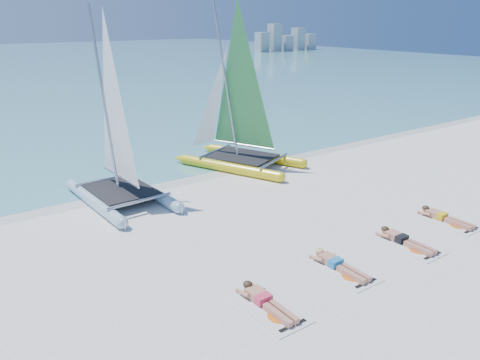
# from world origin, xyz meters

# --- Properties ---
(ground) EXTENTS (140.00, 140.00, 0.00)m
(ground) POSITION_xyz_m (0.00, 0.00, 0.00)
(ground) COLOR white
(ground) RESTS_ON ground
(wet_sand_strip) EXTENTS (140.00, 1.40, 0.01)m
(wet_sand_strip) POSITION_xyz_m (0.00, 5.50, 0.00)
(wet_sand_strip) COLOR silver
(wet_sand_strip) RESTS_ON ground
(distant_skyline) EXTENTS (14.00, 2.00, 5.00)m
(distant_skyline) POSITION_xyz_m (53.71, 62.00, 1.94)
(distant_skyline) COLOR #A0A7B0
(distant_skyline) RESTS_ON ground
(catamaran_blue) EXTENTS (2.57, 4.99, 6.66)m
(catamaran_blue) POSITION_xyz_m (-2.57, 4.73, 1.99)
(catamaran_blue) COLOR #A5C3DA
(catamaran_blue) RESTS_ON ground
(catamaran_yellow) EXTENTS (4.37, 5.78, 7.12)m
(catamaran_yellow) POSITION_xyz_m (2.97, 5.98, 2.24)
(catamaran_yellow) COLOR yellow
(catamaran_yellow) RESTS_ON ground
(towel_a) EXTENTS (1.00, 1.85, 0.02)m
(towel_a) POSITION_xyz_m (-2.38, -3.32, 0.01)
(towel_a) COLOR silver
(towel_a) RESTS_ON ground
(sunbather_a) EXTENTS (0.37, 1.73, 0.26)m
(sunbather_a) POSITION_xyz_m (-2.38, -3.12, 0.12)
(sunbather_a) COLOR tan
(sunbather_a) RESTS_ON towel_a
(towel_b) EXTENTS (1.00, 1.85, 0.02)m
(towel_b) POSITION_xyz_m (0.12, -3.09, 0.01)
(towel_b) COLOR silver
(towel_b) RESTS_ON ground
(sunbather_b) EXTENTS (0.37, 1.73, 0.26)m
(sunbather_b) POSITION_xyz_m (0.12, -2.90, 0.12)
(sunbather_b) COLOR tan
(sunbather_b) RESTS_ON towel_b
(towel_c) EXTENTS (1.00, 1.85, 0.02)m
(towel_c) POSITION_xyz_m (2.64, -3.20, 0.01)
(towel_c) COLOR silver
(towel_c) RESTS_ON ground
(sunbather_c) EXTENTS (0.37, 1.73, 0.26)m
(sunbather_c) POSITION_xyz_m (2.64, -3.01, 0.12)
(sunbather_c) COLOR tan
(sunbather_c) RESTS_ON towel_c
(towel_d) EXTENTS (1.00, 1.85, 0.02)m
(towel_d) POSITION_xyz_m (5.00, -2.93, 0.01)
(towel_d) COLOR silver
(towel_d) RESTS_ON ground
(sunbather_d) EXTENTS (0.37, 1.73, 0.26)m
(sunbather_d) POSITION_xyz_m (5.00, -2.74, 0.12)
(sunbather_d) COLOR tan
(sunbather_d) RESTS_ON towel_d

